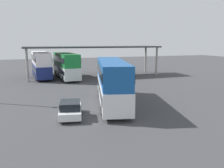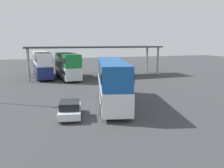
% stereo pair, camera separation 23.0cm
% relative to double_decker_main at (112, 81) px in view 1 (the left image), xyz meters
% --- Properties ---
extents(ground_plane, '(140.00, 140.00, 0.00)m').
position_rel_double_decker_main_xyz_m(ground_plane, '(-0.89, -3.05, -2.34)').
color(ground_plane, '#3C3D40').
extents(double_decker_main, '(5.27, 11.73, 4.28)m').
position_rel_double_decker_main_xyz_m(double_decker_main, '(0.00, 0.00, 0.00)').
color(double_decker_main, white).
rests_on(double_decker_main, ground_plane).
extents(parked_hatchback, '(2.44, 3.98, 1.35)m').
position_rel_double_decker_main_xyz_m(parked_hatchback, '(-4.61, -2.79, -1.67)').
color(parked_hatchback, silver).
rests_on(parked_hatchback, ground_plane).
extents(double_decker_near_canopy, '(2.81, 11.03, 4.34)m').
position_rel_double_decker_main_xyz_m(double_decker_near_canopy, '(-5.53, 20.55, 0.03)').
color(double_decker_near_canopy, navy).
rests_on(double_decker_near_canopy, ground_plane).
extents(double_decker_mid_row, '(2.98, 10.72, 4.20)m').
position_rel_double_decker_main_xyz_m(double_decker_mid_row, '(-1.68, 17.90, -0.04)').
color(double_decker_mid_row, silver).
rests_on(double_decker_mid_row, ground_plane).
extents(depot_canopy, '(23.65, 5.61, 5.29)m').
position_rel_double_decker_main_xyz_m(depot_canopy, '(3.47, 18.66, 2.63)').
color(depot_canopy, '#33353A').
rests_on(depot_canopy, ground_plane).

